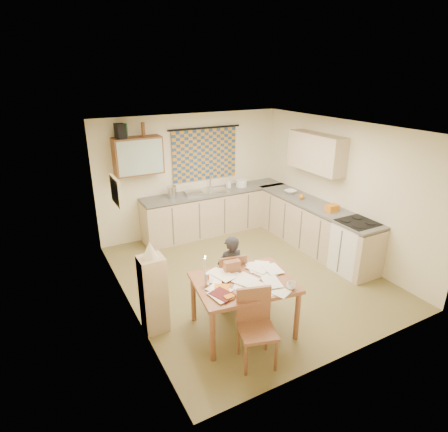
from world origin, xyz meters
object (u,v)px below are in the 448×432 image
counter_back (218,211)px  stove (354,247)px  counter_right (313,226)px  person (230,272)px  shelf_stand (153,294)px  chair_far (229,289)px  dining_table (243,305)px

counter_back → stove: (1.24, -2.70, 0.01)m
counter_right → stove: size_ratio=3.17×
person → shelf_stand: size_ratio=1.04×
stove → counter_right: bearing=90.0°
counter_right → stove: bearing=-90.0°
person → shelf_stand: 1.16m
counter_back → chair_far: bearing=-114.1°
dining_table → person: (0.12, 0.56, 0.19)m
stove → dining_table: size_ratio=0.67×
chair_far → shelf_stand: size_ratio=0.82×
counter_right → stove: stove is taller
dining_table → person: bearing=86.5°
counter_right → dining_table: (-2.50, -1.52, -0.07)m
chair_far → shelf_stand: 1.18m
stove → counter_back: bearing=114.6°
chair_far → person: 0.29m
counter_back → dining_table: 3.39m
dining_table → shelf_stand: (-1.04, 0.57, 0.16)m
chair_far → shelf_stand: (-1.15, -0.00, 0.27)m
counter_back → shelf_stand: bearing=-131.8°
dining_table → shelf_stand: shelf_stand is taller
chair_far → counter_right: bearing=-148.4°
dining_table → chair_far: size_ratio=1.57×
chair_far → shelf_stand: shelf_stand is taller
chair_far → person: (0.01, -0.02, 0.29)m
person → stove: bearing=179.3°
chair_far → shelf_stand: bearing=10.3°
counter_right → shelf_stand: bearing=-165.1°
counter_right → person: bearing=-158.2°
stove → dining_table: 2.54m
counter_right → dining_table: 2.92m
counter_right → chair_far: bearing=-158.6°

